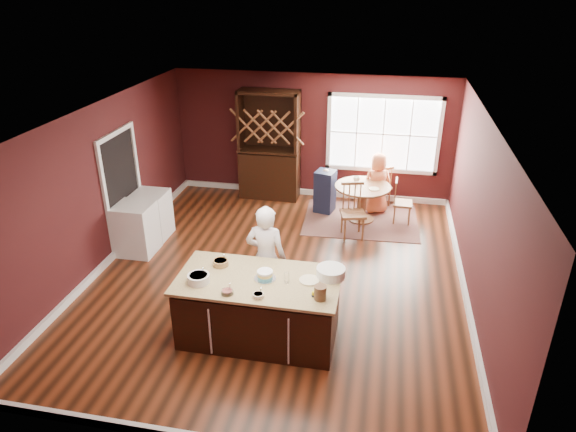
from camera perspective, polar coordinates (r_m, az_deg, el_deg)
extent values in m
plane|color=#632A14|center=(8.61, -1.01, -6.54)|extent=(7.00, 7.00, 0.00)
plane|color=white|center=(7.54, -1.16, 11.14)|extent=(7.00, 7.00, 0.00)
plane|color=#371012|center=(11.22, 2.71, 8.80)|extent=(6.00, 0.00, 6.00)
plane|color=#371012|center=(5.10, -9.60, -14.10)|extent=(6.00, 0.00, 6.00)
plane|color=#371012|center=(9.05, -20.01, 3.08)|extent=(0.00, 7.00, 7.00)
plane|color=#371012|center=(7.96, 20.55, -0.08)|extent=(0.00, 7.00, 7.00)
cube|color=black|center=(7.09, -3.23, -10.45)|extent=(2.08, 1.05, 0.83)
cube|color=tan|center=(6.81, -3.33, -7.14)|extent=(2.16, 1.13, 0.04)
cylinder|color=#935A30|center=(10.54, 8.08, -0.33)|extent=(0.52, 0.52, 0.04)
cylinder|color=#935A30|center=(10.40, 8.19, 1.33)|extent=(0.18, 0.18, 0.67)
cylinder|color=#935A30|center=(10.26, 8.32, 3.24)|extent=(1.11, 1.11, 0.04)
imported|color=silver|center=(7.46, -2.45, -4.67)|extent=(0.62, 0.42, 1.64)
cylinder|color=white|center=(6.80, -9.90, -6.85)|extent=(0.29, 0.29, 0.11)
cylinder|color=#9E7A47|center=(7.13, -7.49, -5.17)|extent=(0.22, 0.22, 0.08)
cylinder|color=silver|center=(6.53, -6.77, -8.39)|extent=(0.16, 0.16, 0.06)
cylinder|color=beige|center=(6.44, -3.33, -8.80)|extent=(0.14, 0.14, 0.05)
cylinder|color=silver|center=(6.68, -0.13, -6.86)|extent=(0.07, 0.07, 0.15)
cylinder|color=beige|center=(6.75, 2.38, -7.14)|extent=(0.27, 0.27, 0.02)
cylinder|color=white|center=(6.83, 4.78, -6.25)|extent=(0.39, 0.39, 0.13)
cylinder|color=brown|center=(6.37, 3.60, -8.50)|extent=(0.15, 0.15, 0.19)
cube|color=brown|center=(10.55, 8.08, -0.40)|extent=(2.34, 1.85, 0.01)
imported|color=#E37547|center=(10.72, 9.89, 3.60)|extent=(0.73, 0.61, 1.28)
cylinder|color=beige|center=(10.11, 9.53, 2.99)|extent=(0.21, 0.21, 0.02)
imported|color=white|center=(10.42, 7.62, 4.07)|extent=(0.16, 0.16, 0.10)
cube|color=black|center=(11.16, -2.09, 7.83)|extent=(1.29, 0.54, 2.36)
cube|color=white|center=(9.46, -16.51, -1.38)|extent=(0.63, 0.61, 0.92)
cube|color=white|center=(9.97, -14.90, 0.17)|extent=(0.61, 0.59, 0.89)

